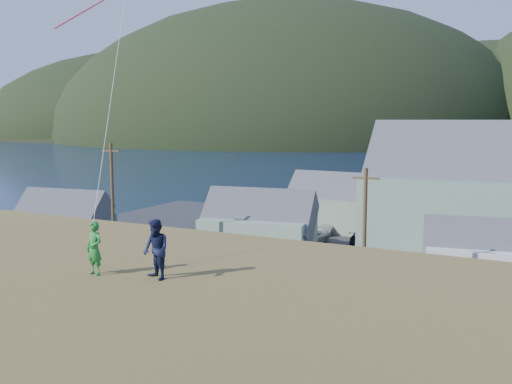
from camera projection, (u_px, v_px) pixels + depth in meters
The scene contains 12 objects.
ground at pixel (347, 317), 33.27m from camera, with size 900.00×900.00×0.00m, color #0A1638.
grass_strip at pixel (336, 328), 31.49m from camera, with size 110.00×8.00×0.10m, color #4C3D19.
waterfront_lot at pixel (409, 255), 48.30m from camera, with size 72.00×36.00×0.12m, color #28282B.
wharf at pixel (400, 208), 71.29m from camera, with size 26.00×14.00×0.90m, color gray.
shed_teal at pixel (60, 223), 50.00m from camera, with size 8.92×6.77×6.51m.
shed_palegreen_near at pixel (259, 226), 48.18m from camera, with size 10.15×7.19×6.83m.
shed_white at pixel (475, 254), 39.76m from camera, with size 7.72×5.73×5.61m.
shed_palegreen_far at pixel (339, 204), 59.12m from camera, with size 11.27×6.94×7.32m.
utility_poles at pixel (342, 231), 34.38m from camera, with size 34.35×0.24×9.85m.
parked_cars at pixel (319, 228), 56.31m from camera, with size 22.40×12.06×1.54m.
kite_flyer_green at pixel (94, 248), 15.76m from camera, with size 0.54×0.36×1.49m, color #238031.
kite_flyer_navy at pixel (156, 250), 15.29m from camera, with size 0.79×0.62×1.63m, color #151B3B.
Camera 1 is at (9.78, -31.01, 11.49)m, focal length 40.00 mm.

